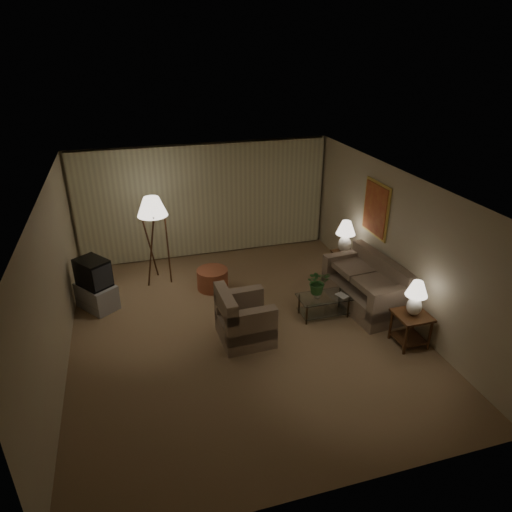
{
  "coord_description": "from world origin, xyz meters",
  "views": [
    {
      "loc": [
        -1.72,
        -6.76,
        4.8
      ],
      "look_at": [
        0.43,
        0.6,
        1.15
      ],
      "focal_mm": 32.0,
      "sensor_mm": 36.0,
      "label": 1
    }
  ],
  "objects_px": {
    "side_table_far": "(343,260)",
    "crt_tv": "(93,273)",
    "table_lamp_near": "(416,295)",
    "ottoman": "(213,279)",
    "table_lamp_far": "(346,234)",
    "floor_lamp": "(155,239)",
    "vase": "(317,294)",
    "tv_cabinet": "(97,296)",
    "side_table_near": "(411,324)",
    "coffee_table": "(324,303)",
    "armchair": "(245,320)",
    "sofa": "(365,288)"
  },
  "relations": [
    {
      "from": "crt_tv",
      "to": "vase",
      "type": "relative_size",
      "value": 5.28
    },
    {
      "from": "side_table_near",
      "to": "side_table_far",
      "type": "height_order",
      "value": "same"
    },
    {
      "from": "table_lamp_near",
      "to": "vase",
      "type": "xyz_separation_m",
      "value": [
        -1.2,
        1.25,
        -0.48
      ]
    },
    {
      "from": "side_table_near",
      "to": "table_lamp_near",
      "type": "xyz_separation_m",
      "value": [
        -0.0,
        0.0,
        0.56
      ]
    },
    {
      "from": "table_lamp_near",
      "to": "tv_cabinet",
      "type": "bearing_deg",
      "value": 151.97
    },
    {
      "from": "table_lamp_near",
      "to": "tv_cabinet",
      "type": "distance_m",
      "value": 5.94
    },
    {
      "from": "armchair",
      "to": "tv_cabinet",
      "type": "bearing_deg",
      "value": 52.05
    },
    {
      "from": "tv_cabinet",
      "to": "floor_lamp",
      "type": "relative_size",
      "value": 0.48
    },
    {
      "from": "vase",
      "to": "table_lamp_far",
      "type": "bearing_deg",
      "value": 48.28
    },
    {
      "from": "ottoman",
      "to": "coffee_table",
      "type": "bearing_deg",
      "value": -41.91
    },
    {
      "from": "table_lamp_near",
      "to": "crt_tv",
      "type": "height_order",
      "value": "table_lamp_near"
    },
    {
      "from": "table_lamp_far",
      "to": "floor_lamp",
      "type": "bearing_deg",
      "value": 166.78
    },
    {
      "from": "armchair",
      "to": "vase",
      "type": "distance_m",
      "value": 1.51
    },
    {
      "from": "sofa",
      "to": "armchair",
      "type": "height_order",
      "value": "sofa"
    },
    {
      "from": "crt_tv",
      "to": "floor_lamp",
      "type": "relative_size",
      "value": 0.4
    },
    {
      "from": "side_table_far",
      "to": "crt_tv",
      "type": "distance_m",
      "value": 5.22
    },
    {
      "from": "sofa",
      "to": "table_lamp_far",
      "type": "xyz_separation_m",
      "value": [
        0.15,
        1.25,
        0.63
      ]
    },
    {
      "from": "sofa",
      "to": "side_table_far",
      "type": "height_order",
      "value": "sofa"
    },
    {
      "from": "side_table_near",
      "to": "vase",
      "type": "height_order",
      "value": "side_table_near"
    },
    {
      "from": "sofa",
      "to": "table_lamp_near",
      "type": "bearing_deg",
      "value": 0.79
    },
    {
      "from": "sofa",
      "to": "coffee_table",
      "type": "bearing_deg",
      "value": -89.24
    },
    {
      "from": "ottoman",
      "to": "vase",
      "type": "bearing_deg",
      "value": -44.36
    },
    {
      "from": "sofa",
      "to": "tv_cabinet",
      "type": "height_order",
      "value": "sofa"
    },
    {
      "from": "sofa",
      "to": "coffee_table",
      "type": "xyz_separation_m",
      "value": [
        -0.9,
        -0.1,
        -0.12
      ]
    },
    {
      "from": "side_table_near",
      "to": "table_lamp_far",
      "type": "bearing_deg",
      "value": 90.0
    },
    {
      "from": "tv_cabinet",
      "to": "vase",
      "type": "relative_size",
      "value": 6.35
    },
    {
      "from": "armchair",
      "to": "ottoman",
      "type": "relative_size",
      "value": 1.51
    },
    {
      "from": "side_table_far",
      "to": "table_lamp_far",
      "type": "distance_m",
      "value": 0.63
    },
    {
      "from": "side_table_far",
      "to": "coffee_table",
      "type": "height_order",
      "value": "side_table_far"
    },
    {
      "from": "side_table_near",
      "to": "floor_lamp",
      "type": "bearing_deg",
      "value": 138.17
    },
    {
      "from": "sofa",
      "to": "vase",
      "type": "relative_size",
      "value": 13.51
    },
    {
      "from": "side_table_near",
      "to": "coffee_table",
      "type": "distance_m",
      "value": 1.64
    },
    {
      "from": "side_table_far",
      "to": "crt_tv",
      "type": "height_order",
      "value": "crt_tv"
    },
    {
      "from": "tv_cabinet",
      "to": "ottoman",
      "type": "height_order",
      "value": "tv_cabinet"
    },
    {
      "from": "side_table_near",
      "to": "table_lamp_near",
      "type": "height_order",
      "value": "table_lamp_near"
    },
    {
      "from": "table_lamp_far",
      "to": "ottoman",
      "type": "xyz_separation_m",
      "value": [
        -2.88,
        0.28,
        -0.81
      ]
    },
    {
      "from": "side_table_near",
      "to": "armchair",
      "type": "bearing_deg",
      "value": 160.56
    },
    {
      "from": "table_lamp_near",
      "to": "ottoman",
      "type": "height_order",
      "value": "table_lamp_near"
    },
    {
      "from": "ottoman",
      "to": "side_table_near",
      "type": "bearing_deg",
      "value": -45.1
    },
    {
      "from": "armchair",
      "to": "coffee_table",
      "type": "bearing_deg",
      "value": -81.49
    },
    {
      "from": "table_lamp_near",
      "to": "floor_lamp",
      "type": "bearing_deg",
      "value": 138.17
    },
    {
      "from": "armchair",
      "to": "tv_cabinet",
      "type": "height_order",
      "value": "armchair"
    },
    {
      "from": "crt_tv",
      "to": "vase",
      "type": "height_order",
      "value": "crt_tv"
    },
    {
      "from": "floor_lamp",
      "to": "table_lamp_far",
      "type": "bearing_deg",
      "value": -13.22
    },
    {
      "from": "side_table_near",
      "to": "crt_tv",
      "type": "relative_size",
      "value": 0.78
    },
    {
      "from": "side_table_far",
      "to": "table_lamp_near",
      "type": "distance_m",
      "value": 2.66
    },
    {
      "from": "side_table_far",
      "to": "table_lamp_far",
      "type": "relative_size",
      "value": 0.83
    },
    {
      "from": "tv_cabinet",
      "to": "floor_lamp",
      "type": "bearing_deg",
      "value": 85.07
    },
    {
      "from": "crt_tv",
      "to": "floor_lamp",
      "type": "height_order",
      "value": "floor_lamp"
    },
    {
      "from": "table_lamp_far",
      "to": "floor_lamp",
      "type": "height_order",
      "value": "floor_lamp"
    }
  ]
}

